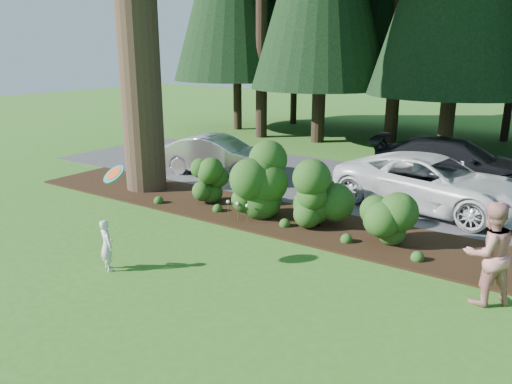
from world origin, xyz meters
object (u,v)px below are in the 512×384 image
at_px(adult, 489,253).
at_px(child, 107,245).
at_px(frisbee, 114,174).
at_px(car_silver_wagon, 218,155).
at_px(car_dark_suv, 455,163).
at_px(car_white_suv, 432,183).

bearing_deg(adult, child, -18.88).
bearing_deg(frisbee, car_silver_wagon, 114.04).
distance_m(car_dark_suv, frisbee, 11.15).
relative_size(car_silver_wagon, car_dark_suv, 0.78).
bearing_deg(adult, frisbee, -19.49).
relative_size(car_dark_suv, child, 4.93).
distance_m(car_silver_wagon, frisbee, 8.10).
height_order(child, frisbee, frisbee).
relative_size(car_silver_wagon, frisbee, 8.05).
height_order(car_silver_wagon, adult, adult).
relative_size(car_white_suv, adult, 2.86).
xyz_separation_m(car_dark_suv, frisbee, (-3.98, -10.35, 1.19)).
bearing_deg(child, adult, -135.78).
bearing_deg(car_white_suv, adult, -146.06).
bearing_deg(child, car_silver_wagon, -46.65).
xyz_separation_m(car_dark_suv, adult, (2.34, -7.71, 0.14)).
bearing_deg(adult, car_silver_wagon, -68.07).
distance_m(child, frisbee, 1.47).
height_order(car_dark_suv, child, car_dark_suv).
bearing_deg(car_silver_wagon, car_white_suv, -98.96).
distance_m(car_silver_wagon, adult, 10.67).
bearing_deg(child, car_dark_suv, -90.67).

